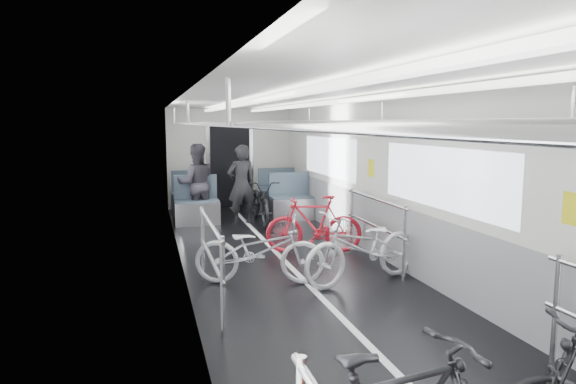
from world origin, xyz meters
name	(u,v)px	position (x,y,z in m)	size (l,w,h in m)	color
car_shell	(285,187)	(0.00, 1.78, 1.13)	(3.02, 14.01, 2.41)	black
bike_left_far	(259,250)	(-0.59, 0.85, 0.44)	(0.58, 1.67, 0.88)	silver
bike_right_mid	(364,247)	(0.72, 0.53, 0.47)	(0.63, 1.80, 0.94)	silver
bike_right_far	(314,224)	(0.58, 2.18, 0.46)	(0.43, 1.53, 0.92)	red
bike_aisle	(261,201)	(0.29, 4.80, 0.45)	(0.60, 1.73, 0.91)	black
person_standing	(241,185)	(-0.11, 4.80, 0.81)	(0.59, 0.39, 1.62)	black
person_seated	(196,183)	(-0.98, 5.17, 0.82)	(0.80, 0.62, 1.64)	#2E2A32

